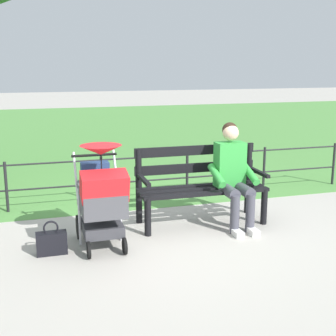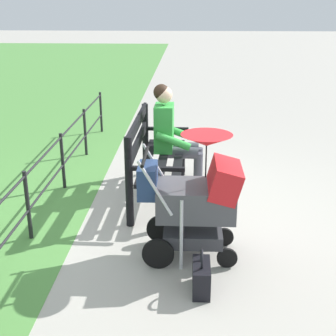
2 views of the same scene
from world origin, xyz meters
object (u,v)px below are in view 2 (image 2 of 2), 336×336
at_px(park_bench, 152,155).
at_px(handbag, 201,277).
at_px(person_on_bench, 173,134).
at_px(stroller, 197,196).

distance_m(park_bench, handbag, 1.98).
bearing_deg(park_bench, handbag, 15.83).
height_order(person_on_bench, stroller, person_on_bench).
bearing_deg(handbag, stroller, -175.70).
xyz_separation_m(person_on_bench, handbag, (2.22, 0.31, -0.55)).
bearing_deg(person_on_bench, handbag, 7.86).
distance_m(park_bench, stroller, 1.41).
xyz_separation_m(park_bench, person_on_bench, (-0.35, 0.22, 0.15)).
relative_size(stroller, handbag, 3.11).
distance_m(stroller, handbag, 0.72).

